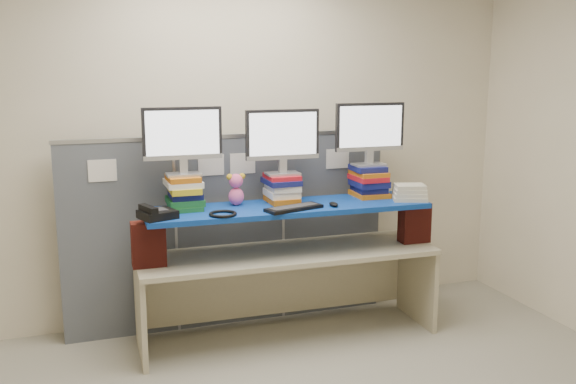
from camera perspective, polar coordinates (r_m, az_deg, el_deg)
name	(u,v)px	position (r m, az deg, el deg)	size (l,w,h in m)	color
room	(312,194)	(3.30, 2.19, -0.15)	(5.00, 4.00, 2.80)	#EEE1C4
cubicle_partition	(230,230)	(5.10, -5.14, -3.36)	(2.60, 0.06, 1.53)	#4E535C
desk	(288,269)	(4.86, 0.00, -6.84)	(2.25, 0.71, 0.68)	#C0B593
brick_pier_left	(149,244)	(4.54, -12.29, -4.55)	(0.23, 0.13, 0.31)	maroon
brick_pier_right	(414,222)	(5.13, 11.18, -2.67)	(0.23, 0.13, 0.31)	maroon
blue_board	(288,208)	(4.73, 0.00, -1.41)	(2.10, 0.52, 0.04)	navy
book_stack_left	(184,192)	(4.66, -9.20, -0.02)	(0.26, 0.32, 0.24)	#185C27
book_stack_center	(282,188)	(4.82, -0.55, 0.35)	(0.25, 0.30, 0.21)	#BF6211
book_stack_right	(369,181)	(5.07, 7.19, 0.96)	(0.26, 0.30, 0.25)	#BF6211
monitor_left	(182,137)	(4.60, -9.36, 4.85)	(0.56, 0.16, 0.49)	#A9A9AE
monitor_center	(283,138)	(4.76, -0.48, 4.83)	(0.56, 0.16, 0.49)	#A9A9AE
monitor_right	(370,130)	(5.01, 7.29, 5.47)	(0.56, 0.16, 0.49)	#A9A9AE
keyboard	(294,208)	(4.58, 0.52, -1.43)	(0.45, 0.26, 0.03)	black
mouse	(334,204)	(4.70, 4.08, -1.09)	(0.06, 0.11, 0.03)	black
desk_phone	(156,213)	(4.41, -11.62, -1.88)	(0.28, 0.26, 0.09)	black
headset	(223,214)	(4.44, -5.81, -1.95)	(0.19, 0.19, 0.02)	black
plush_toy	(236,189)	(4.72, -4.64, 0.27)	(0.14, 0.10, 0.24)	#F35C9B
binder_stack	(410,193)	(4.99, 10.77, -0.07)	(0.31, 0.28, 0.12)	beige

